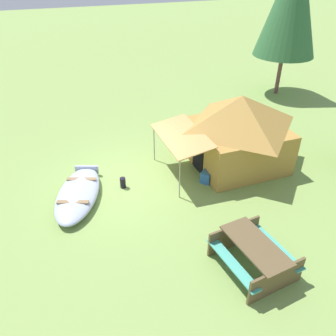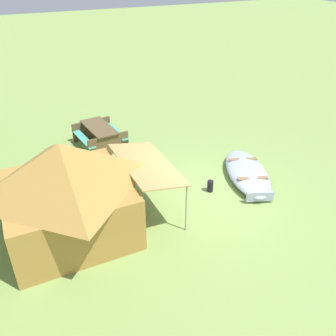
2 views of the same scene
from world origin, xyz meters
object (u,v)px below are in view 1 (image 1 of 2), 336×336
Objects in this scene: picnic_table at (254,253)px; cooler_box at (207,176)px; beached_rowboat at (78,194)px; pine_tree_back_left at (292,0)px; canvas_cabin_tent at (238,130)px; fuel_can at (123,183)px.

picnic_table reaches higher than cooler_box.
pine_tree_back_left is at bearing 117.46° from beached_rowboat.
picnic_table is 12.83m from pine_tree_back_left.
picnic_table is 0.28× the size of pine_tree_back_left.
canvas_cabin_tent is 0.62× the size of pine_tree_back_left.
picnic_table is 5.50× the size of fuel_can.
beached_rowboat is 0.45× the size of pine_tree_back_left.
pine_tree_back_left reaches higher than cooler_box.
canvas_cabin_tent reaches higher than fuel_can.
pine_tree_back_left reaches higher than canvas_cabin_tent.
canvas_cabin_tent is at bearing 156.05° from picnic_table.
canvas_cabin_tent is 12.28× the size of fuel_can.
picnic_table is at bearing -37.09° from pine_tree_back_left.
canvas_cabin_tent is (-0.27, 5.47, 1.09)m from beached_rowboat.
canvas_cabin_tent is 2.23× the size of picnic_table.
pine_tree_back_left is (-9.73, 7.36, 3.96)m from picnic_table.
beached_rowboat is at bearing -96.19° from cooler_box.
cooler_box is at bearing 171.70° from picnic_table.
beached_rowboat is 8.86× the size of fuel_can.
canvas_cabin_tent is 4.82m from picnic_table.
pine_tree_back_left is (-5.52, 9.49, 4.25)m from fuel_can.
cooler_box is 1.31× the size of fuel_can.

